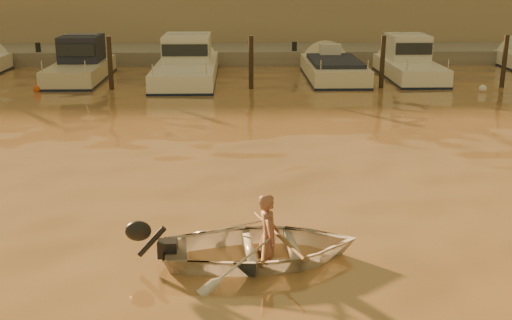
{
  "coord_description": "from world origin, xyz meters",
  "views": [
    {
      "loc": [
        -0.78,
        -10.43,
        4.47
      ],
      "look_at": [
        -0.39,
        1.87,
        0.75
      ],
      "focal_mm": 45.0,
      "sensor_mm": 36.0,
      "label": 1
    }
  ],
  "objects_px": {
    "dinghy": "(262,248)",
    "waterfront_building": "(249,5)",
    "moored_boat_3": "(333,73)",
    "moored_boat_2": "(186,64)",
    "moored_boat_1": "(80,65)",
    "moored_boat_4": "(410,63)",
    "person": "(268,236)"
  },
  "relations": [
    {
      "from": "person",
      "to": "moored_boat_4",
      "type": "bearing_deg",
      "value": -27.22
    },
    {
      "from": "moored_boat_1",
      "to": "moored_boat_2",
      "type": "height_order",
      "value": "same"
    },
    {
      "from": "moored_boat_3",
      "to": "waterfront_building",
      "type": "bearing_deg",
      "value": 106.58
    },
    {
      "from": "dinghy",
      "to": "moored_boat_2",
      "type": "height_order",
      "value": "moored_boat_2"
    },
    {
      "from": "moored_boat_2",
      "to": "waterfront_building",
      "type": "distance_m",
      "value": 11.49
    },
    {
      "from": "dinghy",
      "to": "person",
      "type": "relative_size",
      "value": 2.22
    },
    {
      "from": "dinghy",
      "to": "moored_boat_3",
      "type": "bearing_deg",
      "value": -17.8
    },
    {
      "from": "moored_boat_4",
      "to": "dinghy",
      "type": "bearing_deg",
      "value": -111.77
    },
    {
      "from": "person",
      "to": "waterfront_building",
      "type": "relative_size",
      "value": 0.03
    },
    {
      "from": "moored_boat_2",
      "to": "moored_boat_1",
      "type": "bearing_deg",
      "value": 180.0
    },
    {
      "from": "moored_boat_2",
      "to": "moored_boat_4",
      "type": "distance_m",
      "value": 9.26
    },
    {
      "from": "moored_boat_1",
      "to": "moored_boat_2",
      "type": "bearing_deg",
      "value": 0.0
    },
    {
      "from": "person",
      "to": "moored_boat_3",
      "type": "bearing_deg",
      "value": -17.49
    },
    {
      "from": "dinghy",
      "to": "moored_boat_3",
      "type": "height_order",
      "value": "moored_boat_3"
    },
    {
      "from": "moored_boat_1",
      "to": "moored_boat_4",
      "type": "distance_m",
      "value": 13.61
    },
    {
      "from": "person",
      "to": "waterfront_building",
      "type": "height_order",
      "value": "waterfront_building"
    },
    {
      "from": "person",
      "to": "moored_boat_4",
      "type": "distance_m",
      "value": 18.4
    },
    {
      "from": "moored_boat_2",
      "to": "moored_boat_4",
      "type": "relative_size",
      "value": 1.3
    },
    {
      "from": "moored_boat_2",
      "to": "person",
      "type": "bearing_deg",
      "value": -81.64
    },
    {
      "from": "moored_boat_1",
      "to": "moored_boat_4",
      "type": "height_order",
      "value": "same"
    },
    {
      "from": "moored_boat_2",
      "to": "moored_boat_4",
      "type": "height_order",
      "value": "same"
    },
    {
      "from": "person",
      "to": "moored_boat_1",
      "type": "relative_size",
      "value": 0.23
    },
    {
      "from": "moored_boat_3",
      "to": "waterfront_building",
      "type": "distance_m",
      "value": 11.68
    },
    {
      "from": "dinghy",
      "to": "person",
      "type": "distance_m",
      "value": 0.22
    },
    {
      "from": "moored_boat_2",
      "to": "waterfront_building",
      "type": "xyz_separation_m",
      "value": [
        2.81,
        11.0,
        1.77
      ]
    },
    {
      "from": "dinghy",
      "to": "waterfront_building",
      "type": "xyz_separation_m",
      "value": [
        0.39,
        28.13,
        2.2
      ]
    },
    {
      "from": "moored_boat_3",
      "to": "waterfront_building",
      "type": "xyz_separation_m",
      "value": [
        -3.28,
        11.0,
        2.17
      ]
    },
    {
      "from": "moored_boat_1",
      "to": "person",
      "type": "bearing_deg",
      "value": -68.12
    },
    {
      "from": "person",
      "to": "moored_boat_3",
      "type": "xyz_separation_m",
      "value": [
        3.57,
        17.12,
        -0.17
      ]
    },
    {
      "from": "dinghy",
      "to": "moored_boat_1",
      "type": "height_order",
      "value": "moored_boat_1"
    },
    {
      "from": "moored_boat_4",
      "to": "waterfront_building",
      "type": "distance_m",
      "value": 12.87
    },
    {
      "from": "moored_boat_1",
      "to": "waterfront_building",
      "type": "relative_size",
      "value": 0.13
    }
  ]
}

